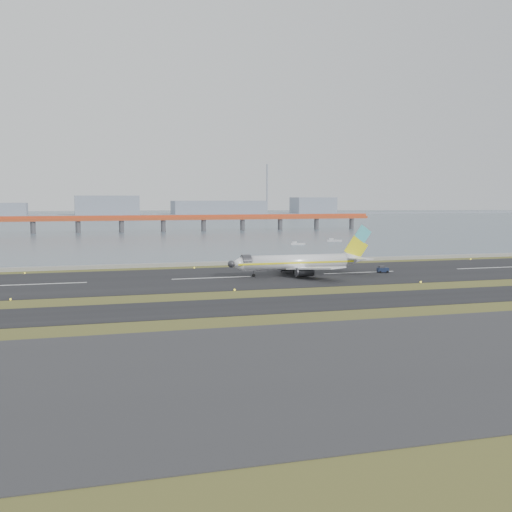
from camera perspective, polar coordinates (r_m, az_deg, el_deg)
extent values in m
plane|color=#3C491A|center=(130.27, -1.08, -3.58)|extent=(1000.00, 1000.00, 0.00)
cube|color=#303032|center=(79.63, 9.64, -9.33)|extent=(1000.00, 50.00, 0.10)
cube|color=black|center=(118.88, 0.46, -4.41)|extent=(1000.00, 18.00, 0.10)
cube|color=black|center=(159.10, -3.95, -1.97)|extent=(1000.00, 45.00, 0.10)
cube|color=gray|center=(188.26, -5.94, -0.73)|extent=(1000.00, 2.50, 1.00)
cube|color=#4B5C6B|center=(585.45, -13.15, 3.14)|extent=(1400.00, 800.00, 1.30)
cube|color=#BF4620|center=(378.22, -8.25, 3.29)|extent=(260.00, 5.00, 1.60)
cube|color=#BF4620|center=(378.17, -8.26, 3.52)|extent=(260.00, 0.40, 1.40)
cylinder|color=#4C4C51|center=(378.39, -8.24, 2.61)|extent=(2.80, 2.80, 7.00)
cylinder|color=#4C4C51|center=(403.48, 5.39, 2.80)|extent=(2.80, 2.80, 7.00)
cube|color=#8790A0|center=(745.16, -13.88, 3.55)|extent=(1400.00, 80.00, 1.00)
cube|color=#8790A0|center=(745.47, -13.12, 4.41)|extent=(70.00, 35.00, 22.00)
cube|color=#8790A0|center=(764.31, -3.32, 4.33)|extent=(110.00, 35.00, 16.00)
cube|color=#8790A0|center=(800.21, 5.10, 4.50)|extent=(50.00, 35.00, 20.00)
cylinder|color=#8790A0|center=(780.15, 0.99, 5.97)|extent=(1.80, 1.80, 60.00)
cylinder|color=white|center=(163.85, 3.49, -0.54)|extent=(28.00, 3.80, 3.80)
cone|color=white|center=(159.23, -1.80, -0.70)|extent=(3.20, 3.80, 3.80)
cone|color=white|center=(170.02, 8.63, -0.28)|extent=(5.00, 3.80, 3.80)
cube|color=#FFF71A|center=(162.06, 3.72, -0.61)|extent=(31.00, 0.06, 0.45)
cube|color=#FFF71A|center=(165.65, 3.26, -0.48)|extent=(31.00, 0.06, 0.45)
cube|color=white|center=(156.81, 5.30, -1.07)|extent=(11.31, 15.89, 1.66)
cube|color=white|center=(172.62, 3.21, -0.48)|extent=(11.31, 15.89, 1.66)
cylinder|color=#343439|center=(158.64, 4.39, -1.43)|extent=(4.20, 2.10, 2.10)
cylinder|color=#343439|center=(169.84, 2.95, -0.98)|extent=(4.20, 2.10, 2.10)
cube|color=#FFF71A|center=(170.11, 8.88, 0.70)|extent=(6.80, 0.35, 6.85)
cube|color=#4CCAD9|center=(170.68, 9.48, 1.95)|extent=(4.85, 0.37, 4.90)
cube|color=white|center=(166.68, 9.28, -0.23)|extent=(5.64, 6.80, 0.22)
cube|color=white|center=(173.53, 8.19, 0.00)|extent=(5.64, 6.80, 0.22)
cylinder|color=black|center=(160.79, -0.21, -1.74)|extent=(0.80, 0.28, 0.80)
cylinder|color=black|center=(162.09, 4.32, -1.66)|extent=(1.00, 0.38, 1.00)
cylinder|color=black|center=(167.30, 3.64, -1.44)|extent=(1.00, 0.38, 1.00)
cube|color=#141E38|center=(173.17, 11.21, -1.21)|extent=(3.09, 1.98, 1.09)
cube|color=#343439|center=(172.97, 11.10, -0.98)|extent=(1.43, 1.51, 0.64)
cylinder|color=black|center=(172.20, 10.98, -1.41)|extent=(0.67, 0.35, 0.64)
cylinder|color=black|center=(173.56, 10.81, -1.36)|extent=(0.67, 0.35, 0.64)
cylinder|color=black|center=(172.91, 11.60, -1.40)|extent=(0.67, 0.35, 0.64)
cylinder|color=black|center=(174.27, 11.43, -1.34)|extent=(0.67, 0.35, 0.64)
cube|color=silver|center=(270.32, 3.71, 1.06)|extent=(6.42, 2.83, 0.80)
cube|color=silver|center=(270.00, 3.43, 1.21)|extent=(1.96, 1.66, 0.80)
cube|color=silver|center=(291.36, 6.98, 1.34)|extent=(6.99, 4.40, 0.86)
cube|color=silver|center=(291.26, 6.70, 1.49)|extent=(2.34, 2.12, 0.86)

